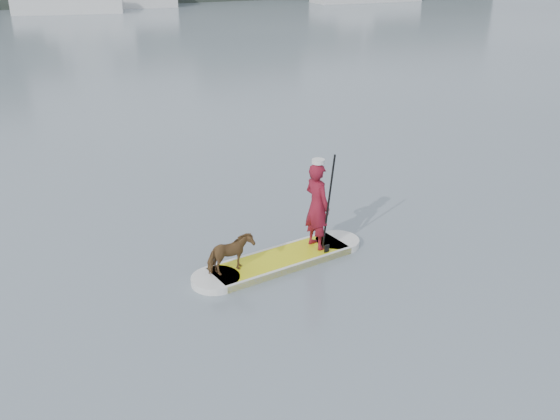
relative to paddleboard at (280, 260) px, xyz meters
name	(u,v)px	position (x,y,z in m)	size (l,w,h in m)	color
ground	(420,345)	(0.82, -2.93, -0.06)	(140.00, 140.00, 0.00)	slate
paddleboard	(280,260)	(0.00, 0.00, 0.00)	(3.26, 1.22, 0.12)	yellow
paddler	(317,206)	(0.76, 0.13, 0.84)	(0.57, 0.37, 1.55)	maroon
white_cap	(318,161)	(0.76, 0.13, 1.65)	(0.22, 0.22, 0.07)	silver
dog	(230,254)	(-0.95, -0.16, 0.39)	(0.35, 0.77, 0.65)	#55371D
paddle	(328,217)	(0.82, -0.16, 0.74)	(0.10, 0.30, 2.00)	black
sailboat_d	(67,1)	(1.24, 42.75, 0.78)	(8.28, 4.04, 11.71)	silver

